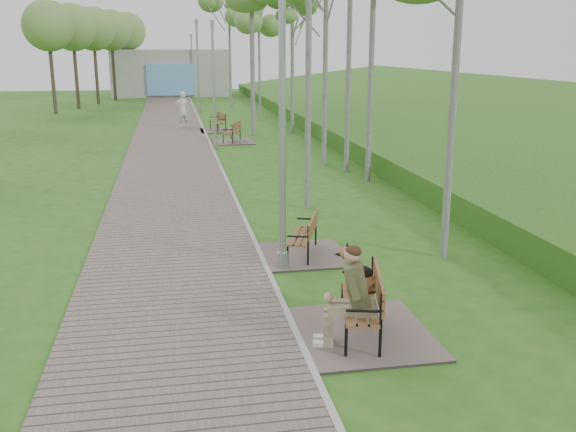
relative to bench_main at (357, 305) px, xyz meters
name	(u,v)px	position (x,y,z in m)	size (l,w,h in m)	color
ground	(305,354)	(-0.87, -0.41, -0.49)	(120.00, 120.00, 0.00)	#275B14
walkway	(170,142)	(-2.62, 21.09, -0.47)	(3.50, 67.00, 0.04)	#675853
kerb	(209,141)	(-0.87, 21.09, -0.47)	(0.10, 67.00, 0.05)	#999993
embankment	(467,139)	(11.13, 19.59, -0.49)	(14.00, 70.00, 1.60)	#467729
building_north	(170,73)	(-2.37, 50.57, 1.50)	(10.00, 5.20, 4.00)	#9E9E99
bench_main	(357,305)	(0.00, 0.00, 0.00)	(2.00, 2.22, 1.74)	#675853
bench_second	(303,247)	(-0.02, 3.88, -0.30)	(1.72, 1.91, 1.06)	#675853
bench_third	(232,137)	(0.14, 20.55, -0.28)	(1.86, 2.07, 1.14)	#675853
bench_far	(218,127)	(-0.18, 24.62, -0.28)	(1.84, 2.04, 1.13)	#675853
lamp_post_near	(282,132)	(-0.56, 3.19, 2.16)	(0.22, 0.22, 5.68)	#979A9F
lamp_post_second	(214,90)	(-0.72, 18.97, 1.96)	(0.20, 0.20, 5.25)	#979A9F
lamp_post_third	(198,69)	(-0.63, 35.16, 2.27)	(0.23, 0.23, 5.92)	#979A9F
lamp_post_far	(192,68)	(-0.52, 47.99, 1.96)	(0.20, 0.20, 5.26)	#979A9F
pedestrian_near	(183,109)	(-1.90, 26.57, 0.46)	(0.70, 0.46, 1.91)	silver
pedestrian_far	(164,87)	(-2.94, 49.01, 0.35)	(0.82, 0.64, 1.69)	gray
birch_far_b	(259,7)	(2.62, 29.11, 5.87)	(2.40, 2.40, 8.11)	silver
birch_distant_a	(229,6)	(1.84, 38.69, 6.48)	(2.81, 2.81, 8.88)	silver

